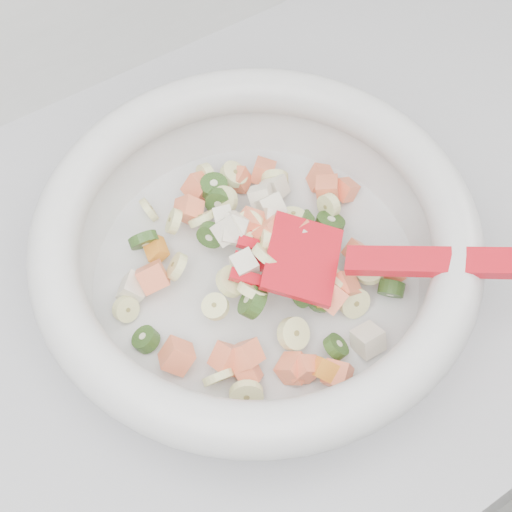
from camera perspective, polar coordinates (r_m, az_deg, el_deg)
counter at (r=1.11m, az=4.09°, el=-9.84°), size 2.00×0.60×0.90m
mixing_bowl at (r=0.61m, az=0.10°, el=0.50°), size 0.41×0.42×0.13m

